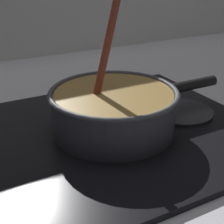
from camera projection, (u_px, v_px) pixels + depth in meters
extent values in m
cube|color=#B7B7BC|center=(157.00, 185.00, 0.54)|extent=(2.40, 1.60, 0.04)
cube|color=black|center=(112.00, 133.00, 0.65)|extent=(0.56, 0.48, 0.01)
torus|color=#592D0C|center=(112.00, 128.00, 0.65)|extent=(0.16, 0.16, 0.01)
cylinder|color=#262628|center=(181.00, 111.00, 0.72)|extent=(0.14, 0.14, 0.01)
cylinder|color=#38383D|center=(112.00, 112.00, 0.63)|extent=(0.24, 0.24, 0.08)
cylinder|color=olive|center=(112.00, 110.00, 0.63)|extent=(0.22, 0.22, 0.07)
torus|color=#38383D|center=(112.00, 93.00, 0.62)|extent=(0.25, 0.25, 0.01)
cylinder|color=black|center=(189.00, 85.00, 0.70)|extent=(0.14, 0.02, 0.02)
cylinder|color=beige|center=(77.00, 99.00, 0.62)|extent=(0.04, 0.04, 0.01)
cylinder|color=beige|center=(99.00, 99.00, 0.62)|extent=(0.03, 0.03, 0.01)
cylinder|color=beige|center=(154.00, 93.00, 0.64)|extent=(0.03, 0.03, 0.01)
cylinder|color=beige|center=(124.00, 88.00, 0.67)|extent=(0.03, 0.03, 0.01)
cylinder|color=beige|center=(127.00, 101.00, 0.60)|extent=(0.04, 0.04, 0.01)
cylinder|color=#E5CC7A|center=(119.00, 117.00, 0.55)|extent=(0.03, 0.03, 0.01)
cylinder|color=beige|center=(82.00, 107.00, 0.58)|extent=(0.03, 0.03, 0.01)
cylinder|color=maroon|center=(109.00, 40.00, 0.59)|extent=(0.09, 0.04, 0.22)
cube|color=brown|center=(96.00, 102.00, 0.62)|extent=(0.05, 0.04, 0.01)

